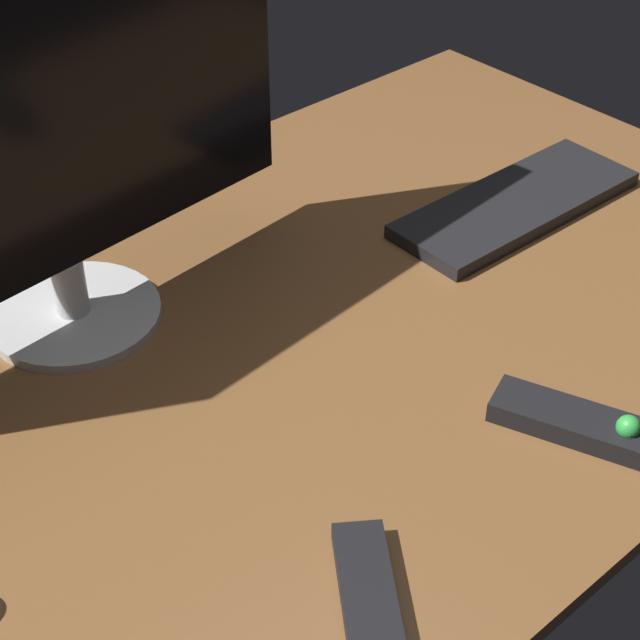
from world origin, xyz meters
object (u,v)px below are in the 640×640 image
at_px(media_remote, 587,426).
at_px(keyboard, 516,204).
at_px(tv_remote, 371,613).
at_px(monitor, 40,120).

bearing_deg(media_remote, keyboard, 118.07).
xyz_separation_m(keyboard, media_remote, (-0.27, -0.32, 0.00)).
bearing_deg(keyboard, tv_remote, -148.62).
distance_m(monitor, tv_remote, 0.57).
bearing_deg(tv_remote, keyboard, -24.27).
relative_size(media_remote, tv_remote, 1.05).
height_order(monitor, media_remote, monitor).
bearing_deg(keyboard, monitor, 163.19).
xyz_separation_m(monitor, media_remote, (0.28, -0.50, -0.24)).
distance_m(media_remote, tv_remote, 0.31).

